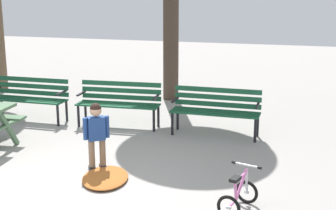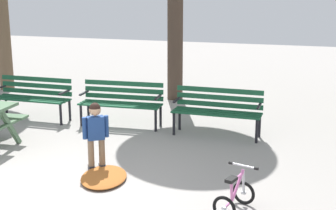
{
  "view_description": "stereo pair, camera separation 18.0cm",
  "coord_description": "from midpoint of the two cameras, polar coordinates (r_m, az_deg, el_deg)",
  "views": [
    {
      "loc": [
        3.1,
        -5.11,
        2.63
      ],
      "look_at": [
        1.03,
        1.87,
        0.85
      ],
      "focal_mm": 51.58,
      "sensor_mm": 36.0,
      "label": 1
    },
    {
      "loc": [
        3.28,
        -5.05,
        2.63
      ],
      "look_at": [
        1.03,
        1.87,
        0.85
      ],
      "focal_mm": 51.58,
      "sensor_mm": 36.0,
      "label": 2
    }
  ],
  "objects": [
    {
      "name": "child_standing",
      "position": [
        7.11,
        -7.82,
        -3.04
      ],
      "size": [
        0.32,
        0.28,
        1.02
      ],
      "color": "#7F664C",
      "rests_on": "ground"
    },
    {
      "name": "leaf_pile",
      "position": [
        6.91,
        -6.84,
        -8.43
      ],
      "size": [
        0.87,
        1.05,
        0.07
      ],
      "primitive_type": "ellipsoid",
      "rotation": [
        0.0,
        0.0,
        1.85
      ],
      "color": "#9E5623",
      "rests_on": "ground"
    },
    {
      "name": "park_bench_far_left",
      "position": [
        10.15,
        -15.13,
        1.2
      ],
      "size": [
        1.6,
        0.47,
        0.85
      ],
      "color": "#195133",
      "rests_on": "ground"
    },
    {
      "name": "park_bench_right",
      "position": [
        8.77,
        6.47,
        -0.34
      ],
      "size": [
        1.6,
        0.46,
        0.85
      ],
      "color": "#195133",
      "rests_on": "ground"
    },
    {
      "name": "park_bench_left",
      "position": [
        9.37,
        -4.95,
        0.62
      ],
      "size": [
        1.63,
        0.57,
        0.85
      ],
      "color": "#195133",
      "rests_on": "ground"
    },
    {
      "name": "kids_bicycle",
      "position": [
        5.92,
        8.71,
        -10.65
      ],
      "size": [
        0.49,
        0.62,
        0.54
      ],
      "color": "black",
      "rests_on": "ground"
    },
    {
      "name": "ground",
      "position": [
        6.55,
        -13.16,
        -10.31
      ],
      "size": [
        36.0,
        36.0,
        0.0
      ],
      "primitive_type": "plane",
      "color": "gray"
    }
  ]
}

